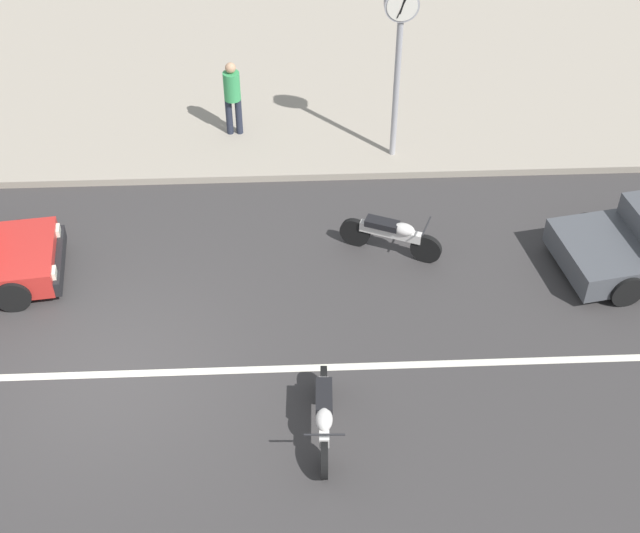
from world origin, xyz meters
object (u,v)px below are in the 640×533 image
(motorcycle_2, at_px, (324,415))
(street_clock, at_px, (400,34))
(motorcycle_1, at_px, (391,234))
(pedestrian_near_clock, at_px, (232,93))

(motorcycle_2, height_order, street_clock, street_clock)
(motorcycle_2, bearing_deg, street_clock, 76.18)
(motorcycle_2, relative_size, street_clock, 0.54)
(motorcycle_1, xyz_separation_m, street_clock, (0.33, 2.94, 2.36))
(pedestrian_near_clock, bearing_deg, motorcycle_1, -53.04)
(motorcycle_1, relative_size, motorcycle_2, 0.92)
(street_clock, bearing_deg, pedestrian_near_clock, 164.25)
(motorcycle_1, bearing_deg, street_clock, 83.58)
(motorcycle_1, distance_m, pedestrian_near_clock, 4.87)
(motorcycle_2, bearing_deg, motorcycle_1, 71.03)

